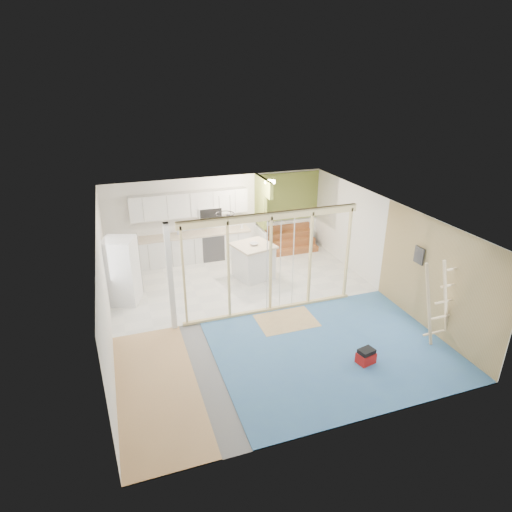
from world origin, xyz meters
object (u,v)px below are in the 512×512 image
object	(u,v)px
toolbox	(366,357)
island	(253,261)
fridge	(122,271)
ladder	(439,303)

from	to	relation	value
toolbox	island	bearing A→B (deg)	88.40
island	toolbox	xyz separation A→B (m)	(0.89, -4.59, -0.35)
fridge	island	distance (m)	3.66
fridge	ladder	world-z (taller)	ladder
fridge	ladder	xyz separation A→B (m)	(6.30, -4.17, 0.14)
fridge	island	size ratio (longest dim) A/B	1.38
toolbox	ladder	size ratio (longest dim) A/B	0.20
fridge	ladder	size ratio (longest dim) A/B	0.88
fridge	ladder	distance (m)	7.56
fridge	toolbox	bearing A→B (deg)	-23.40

